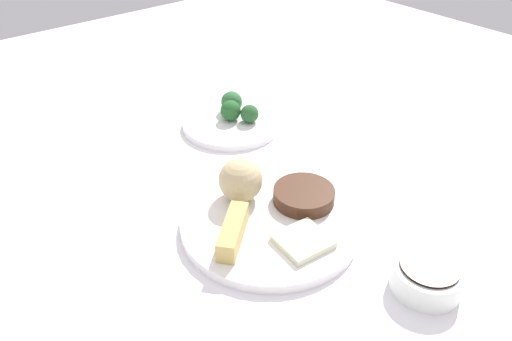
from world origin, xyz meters
TOP-DOWN VIEW (x-y plane):
  - tabletop at (0.00, 0.00)m, footprint 2.20×2.20m
  - main_plate at (0.01, -0.01)m, footprint 0.27×0.27m
  - rice_scoop at (-0.06, -0.01)m, footprint 0.07×0.07m
  - spring_roll at (0.01, -0.08)m, footprint 0.09×0.09m
  - crab_rangoon_wonton at (0.08, -0.01)m, footprint 0.07×0.08m
  - stir_fry_heap at (0.01, 0.06)m, footprint 0.10×0.10m
  - broccoli_plate at (-0.28, 0.14)m, footprint 0.20×0.20m
  - broccoli_floret_0 at (-0.25, 0.16)m, footprint 0.04×0.04m
  - broccoli_floret_1 at (-0.31, 0.16)m, footprint 0.04×0.04m
  - broccoli_floret_2 at (-0.28, 0.14)m, footprint 0.04×0.04m
  - soy_sauce_bowl at (0.23, 0.07)m, footprint 0.09×0.09m
  - soy_sauce_bowl_liquid at (0.23, 0.07)m, footprint 0.08×0.08m

SIDE VIEW (x-z plane):
  - tabletop at x=0.00m, z-range 0.00..0.02m
  - broccoli_plate at x=-0.28m, z-range 0.02..0.03m
  - main_plate at x=0.01m, z-range 0.02..0.04m
  - soy_sauce_bowl at x=0.23m, z-range 0.02..0.06m
  - crab_rangoon_wonton at x=0.08m, z-range 0.04..0.05m
  - stir_fry_heap at x=0.01m, z-range 0.04..0.06m
  - spring_roll at x=0.01m, z-range 0.04..0.07m
  - broccoli_floret_0 at x=-0.25m, z-range 0.03..0.07m
  - broccoli_floret_2 at x=-0.28m, z-range 0.03..0.08m
  - broccoli_floret_1 at x=-0.31m, z-range 0.03..0.08m
  - soy_sauce_bowl_liquid at x=0.23m, z-range 0.06..0.06m
  - rice_scoop at x=-0.06m, z-range 0.04..0.11m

